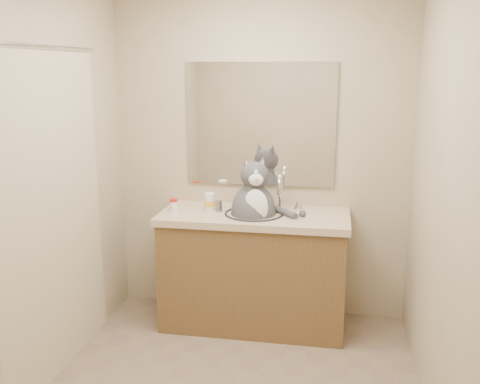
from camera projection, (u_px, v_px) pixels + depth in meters
name	position (u px, v px, depth m)	size (l,w,h in m)	color
room	(227.00, 197.00, 2.79)	(2.22, 2.52, 2.42)	#7E6757
vanity	(254.00, 267.00, 3.88)	(1.34, 0.59, 1.12)	brown
mirror	(260.00, 125.00, 3.91)	(1.10, 0.02, 0.90)	white
shower_curtain	(53.00, 214.00, 3.10)	(0.02, 1.30, 1.93)	beige
cat	(254.00, 208.00, 3.76)	(0.52, 0.42, 0.63)	#47464C
pill_bottle_redcap	(174.00, 205.00, 3.83)	(0.07, 0.07, 0.09)	white
pill_bottle_orange	(210.00, 202.00, 3.86)	(0.10, 0.10, 0.12)	white
grey_canister	(219.00, 206.00, 3.84)	(0.06, 0.06, 0.08)	slate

